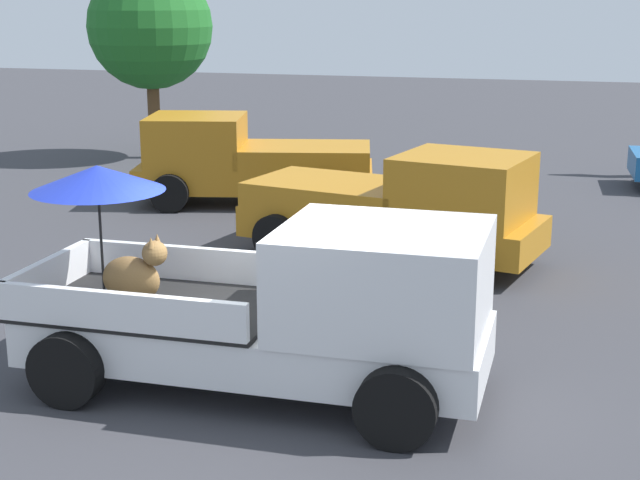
# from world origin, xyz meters

# --- Properties ---
(ground_plane) EXTENTS (80.00, 80.00, 0.00)m
(ground_plane) POSITION_xyz_m (0.00, 0.00, 0.00)
(ground_plane) COLOR #38383D
(pickup_truck_main) EXTENTS (5.05, 2.25, 2.41)m
(pickup_truck_main) POSITION_xyz_m (0.37, -0.01, 1.00)
(pickup_truck_main) COLOR black
(pickup_truck_main) RESTS_ON ground
(pickup_truck_red) EXTENTS (5.08, 2.99, 1.80)m
(pickup_truck_red) POSITION_xyz_m (-3.36, 8.96, 0.87)
(pickup_truck_red) COLOR black
(pickup_truck_red) RESTS_ON ground
(pickup_truck_far) EXTENTS (5.07, 2.95, 1.80)m
(pickup_truck_far) POSITION_xyz_m (0.59, 5.50, 0.87)
(pickup_truck_far) COLOR black
(pickup_truck_far) RESTS_ON ground
(tree_by_lot) EXTENTS (3.20, 3.20, 5.00)m
(tree_by_lot) POSITION_xyz_m (-7.56, 13.60, 3.38)
(tree_by_lot) COLOR brown
(tree_by_lot) RESTS_ON ground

